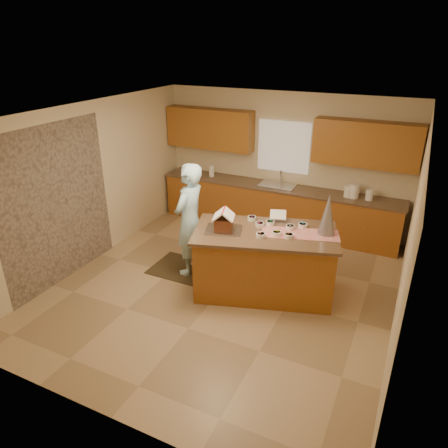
{
  "coord_description": "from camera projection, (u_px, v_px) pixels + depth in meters",
  "views": [
    {
      "loc": [
        2.41,
        -5.05,
        3.65
      ],
      "look_at": [
        -0.1,
        0.2,
        1.0
      ],
      "focal_mm": 33.37,
      "sensor_mm": 36.0,
      "label": 1
    }
  ],
  "objects": [
    {
      "name": "wall_right",
      "position": [
        409.0,
        242.0,
        5.07
      ],
      "size": [
        5.5,
        5.5,
        0.0
      ],
      "primitive_type": "plane",
      "color": "beige",
      "rests_on": "floor"
    },
    {
      "name": "boy",
      "position": [
        190.0,
        220.0,
        6.67
      ],
      "size": [
        0.48,
        0.7,
        1.87
      ],
      "primitive_type": "imported",
      "rotation": [
        0.0,
        0.0,
        -1.61
      ],
      "color": "#ACDEF5",
      "rests_on": "rug"
    },
    {
      "name": "island_top",
      "position": [
        265.0,
        233.0,
        6.1
      ],
      "size": [
        2.32,
        1.66,
        0.04
      ],
      "primitive_type": "cube",
      "rotation": [
        0.0,
        0.0,
        0.3
      ],
      "color": "brown",
      "rests_on": "island_base"
    },
    {
      "name": "paper_towel",
      "position": [
        212.0,
        171.0,
        8.76
      ],
      "size": [
        0.11,
        0.11,
        0.24
      ],
      "primitive_type": "cylinder",
      "color": "white",
      "rests_on": "back_counter_top"
    },
    {
      "name": "back_counter_base",
      "position": [
        276.0,
        209.0,
        8.44
      ],
      "size": [
        4.8,
        0.6,
        0.88
      ],
      "primitive_type": "cube",
      "color": "#A55022",
      "rests_on": "floor"
    },
    {
      "name": "floor",
      "position": [
        224.0,
        287.0,
        6.61
      ],
      "size": [
        5.5,
        5.5,
        0.0
      ],
      "primitive_type": "plane",
      "color": "tan",
      "rests_on": "ground"
    },
    {
      "name": "tinsel_tree",
      "position": [
        328.0,
        214.0,
        5.9
      ],
      "size": [
        0.31,
        0.31,
        0.61
      ],
      "primitive_type": "cone",
      "rotation": [
        0.0,
        0.0,
        0.3
      ],
      "color": "silver",
      "rests_on": "island_top"
    },
    {
      "name": "window_curtain",
      "position": [
        284.0,
        147.0,
        8.16
      ],
      "size": [
        1.05,
        0.03,
        1.0
      ],
      "primitive_type": "cube",
      "color": "white",
      "rests_on": "wall_back"
    },
    {
      "name": "rug",
      "position": [
        189.0,
        270.0,
        7.08
      ],
      "size": [
        1.27,
        0.83,
        0.01
      ],
      "primitive_type": "cube",
      "color": "black",
      "rests_on": "floor"
    },
    {
      "name": "ceiling",
      "position": [
        224.0,
        114.0,
        5.49
      ],
      "size": [
        5.5,
        5.5,
        0.0
      ],
      "primitive_type": "plane",
      "color": "silver",
      "rests_on": "floor"
    },
    {
      "name": "faucet",
      "position": [
        281.0,
        177.0,
        8.33
      ],
      "size": [
        0.03,
        0.03,
        0.28
      ],
      "primitive_type": "cylinder",
      "color": "silver",
      "rests_on": "back_counter_top"
    },
    {
      "name": "canister_a",
      "position": [
        348.0,
        191.0,
        7.66
      ],
      "size": [
        0.16,
        0.16,
        0.22
      ],
      "primitive_type": "cylinder",
      "color": "white",
      "rests_on": "back_counter_top"
    },
    {
      "name": "table_runner",
      "position": [
        300.0,
        234.0,
        6.03
      ],
      "size": [
        1.18,
        0.71,
        0.01
      ],
      "primitive_type": "cube",
      "rotation": [
        0.0,
        0.0,
        0.3
      ],
      "color": "#B90D11",
      "rests_on": "island_top"
    },
    {
      "name": "cookbook",
      "position": [
        278.0,
        215.0,
        6.41
      ],
      "size": [
        0.29,
        0.25,
        0.1
      ],
      "primitive_type": "cube",
      "rotation": [
        -1.13,
        0.0,
        0.3
      ],
      "color": "white",
      "rests_on": "island_top"
    },
    {
      "name": "wall_left",
      "position": [
        91.0,
        184.0,
        7.03
      ],
      "size": [
        5.5,
        5.5,
        0.0
      ],
      "primitive_type": "plane",
      "color": "beige",
      "rests_on": "floor"
    },
    {
      "name": "baking_tray",
      "position": [
        224.0,
        230.0,
        6.12
      ],
      "size": [
        0.6,
        0.51,
        0.03
      ],
      "primitive_type": "cube",
      "rotation": [
        0.0,
        0.0,
        0.3
      ],
      "color": "silver",
      "rests_on": "island_top"
    },
    {
      "name": "stone_accent",
      "position": [
        57.0,
        206.0,
        6.4
      ],
      "size": [
        0.0,
        2.5,
        2.5
      ],
      "primitive_type": "plane",
      "rotation": [
        1.57,
        0.0,
        1.57
      ],
      "color": "gray",
      "rests_on": "wall_left"
    },
    {
      "name": "wall_back",
      "position": [
        283.0,
        161.0,
        8.31
      ],
      "size": [
        5.5,
        5.5,
        0.0
      ],
      "primitive_type": "plane",
      "color": "beige",
      "rests_on": "floor"
    },
    {
      "name": "candy_bowls",
      "position": [
        275.0,
        228.0,
        6.15
      ],
      "size": [
        0.92,
        0.71,
        0.06
      ],
      "color": "silver",
      "rests_on": "island_top"
    },
    {
      "name": "canister_c",
      "position": [
        370.0,
        195.0,
        7.51
      ],
      "size": [
        0.14,
        0.14,
        0.2
      ],
      "primitive_type": "cylinder",
      "color": "white",
      "rests_on": "back_counter_top"
    },
    {
      "name": "island_base",
      "position": [
        264.0,
        263.0,
        6.31
      ],
      "size": [
        2.21,
        1.55,
        0.98
      ],
      "primitive_type": "cube",
      "rotation": [
        0.0,
        0.0,
        0.3
      ],
      "color": "#A55022",
      "rests_on": "floor"
    },
    {
      "name": "wall_front",
      "position": [
        95.0,
        312.0,
        3.79
      ],
      "size": [
        5.5,
        5.5,
        0.0
      ],
      "primitive_type": "plane",
      "color": "beige",
      "rests_on": "floor"
    },
    {
      "name": "upper_cabinet_left",
      "position": [
        210.0,
        128.0,
        8.54
      ],
      "size": [
        1.85,
        0.35,
        0.8
      ],
      "primitive_type": "cube",
      "color": "#9D5221",
      "rests_on": "wall_back"
    },
    {
      "name": "canister_b",
      "position": [
        354.0,
        191.0,
        7.61
      ],
      "size": [
        0.18,
        0.18,
        0.26
      ],
      "primitive_type": "cylinder",
      "color": "white",
      "rests_on": "back_counter_top"
    },
    {
      "name": "back_counter_top",
      "position": [
        277.0,
        187.0,
        8.25
      ],
      "size": [
        4.85,
        0.63,
        0.04
      ],
      "primitive_type": "cube",
      "color": "brown",
      "rests_on": "back_counter_base"
    },
    {
      "name": "sink",
      "position": [
        277.0,
        188.0,
        8.25
      ],
      "size": [
        0.7,
        0.45,
        0.12
      ],
      "primitive_type": "cube",
      "color": "silver",
      "rests_on": "back_counter_top"
    },
    {
      "name": "upper_cabinet_right",
      "position": [
        366.0,
        144.0,
        7.32
      ],
      "size": [
        1.85,
        0.35,
        0.8
      ],
      "primitive_type": "cube",
      "color": "#9D5221",
      "rests_on": "wall_back"
    },
    {
      "name": "gingerbread_house",
      "position": [
        224.0,
        222.0,
        6.06
      ],
      "size": [
        0.38,
        0.39,
        0.31
      ],
      "color": "brown",
      "rests_on": "baking_tray"
    }
  ]
}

